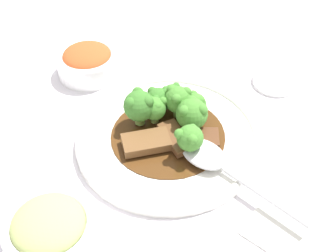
% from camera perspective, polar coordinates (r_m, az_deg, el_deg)
% --- Properties ---
extents(ground_plane, '(4.00, 4.00, 0.00)m').
position_cam_1_polar(ground_plane, '(0.69, -0.00, -2.04)').
color(ground_plane, silver).
extents(main_plate, '(0.27, 0.27, 0.02)m').
position_cam_1_polar(main_plate, '(0.68, -0.00, -1.45)').
color(main_plate, white).
rests_on(main_plate, ground_plane).
extents(beef_strip_0, '(0.06, 0.06, 0.01)m').
position_cam_1_polar(beef_strip_0, '(0.66, 3.93, -1.46)').
color(beef_strip_0, '#56331E').
rests_on(beef_strip_0, main_plate).
extents(beef_strip_1, '(0.08, 0.06, 0.01)m').
position_cam_1_polar(beef_strip_1, '(0.65, -2.52, -2.13)').
color(beef_strip_1, brown).
rests_on(beef_strip_1, main_plate).
extents(beef_strip_2, '(0.04, 0.07, 0.01)m').
position_cam_1_polar(beef_strip_2, '(0.66, 0.88, -1.47)').
color(beef_strip_2, brown).
rests_on(beef_strip_2, main_plate).
extents(broccoli_floret_0, '(0.04, 0.04, 0.04)m').
position_cam_1_polar(broccoli_floret_0, '(0.69, 3.25, 2.66)').
color(broccoli_floret_0, '#7FA84C').
rests_on(broccoli_floret_0, main_plate).
extents(broccoli_floret_1, '(0.04, 0.04, 0.04)m').
position_cam_1_polar(broccoli_floret_1, '(0.69, -1.22, 3.24)').
color(broccoli_floret_1, '#7FA84C').
rests_on(broccoli_floret_1, main_plate).
extents(broccoli_floret_2, '(0.04, 0.04, 0.05)m').
position_cam_1_polar(broccoli_floret_2, '(0.62, 2.41, -1.61)').
color(broccoli_floret_2, '#7FA84C').
rests_on(broccoli_floret_2, main_plate).
extents(broccoli_floret_3, '(0.05, 0.05, 0.05)m').
position_cam_1_polar(broccoli_floret_3, '(0.67, 2.92, 1.57)').
color(broccoli_floret_3, '#8EB756').
rests_on(broccoli_floret_3, main_plate).
extents(broccoli_floret_4, '(0.03, 0.03, 0.04)m').
position_cam_1_polar(broccoli_floret_4, '(0.68, -1.44, 2.29)').
color(broccoli_floret_4, '#8EB756').
rests_on(broccoli_floret_4, main_plate).
extents(broccoli_floret_5, '(0.03, 0.03, 0.04)m').
position_cam_1_polar(broccoli_floret_5, '(0.70, 0.56, 3.87)').
color(broccoli_floret_5, '#8EB756').
rests_on(broccoli_floret_5, main_plate).
extents(broccoli_floret_6, '(0.05, 0.05, 0.06)m').
position_cam_1_polar(broccoli_floret_6, '(0.67, -3.55, 2.52)').
color(broccoli_floret_6, '#7FA84C').
rests_on(broccoli_floret_6, main_plate).
extents(broccoli_floret_7, '(0.04, 0.04, 0.05)m').
position_cam_1_polar(broccoli_floret_7, '(0.68, 1.24, 3.28)').
color(broccoli_floret_7, '#7FA84C').
rests_on(broccoli_floret_7, main_plate).
extents(serving_spoon, '(0.06, 0.20, 0.01)m').
position_cam_1_polar(serving_spoon, '(0.63, 5.18, -3.98)').
color(serving_spoon, silver).
rests_on(serving_spoon, main_plate).
extents(side_bowl_kimchi, '(0.10, 0.10, 0.05)m').
position_cam_1_polar(side_bowl_kimchi, '(0.81, -9.78, 7.77)').
color(side_bowl_kimchi, white).
rests_on(side_bowl_kimchi, ground_plane).
extents(side_bowl_appetizer, '(0.11, 0.11, 0.06)m').
position_cam_1_polar(side_bowl_appetizer, '(0.57, -14.12, -12.43)').
color(side_bowl_appetizer, white).
rests_on(side_bowl_appetizer, ground_plane).
extents(sauce_dish, '(0.08, 0.08, 0.01)m').
position_cam_1_polar(sauce_dish, '(0.80, 13.19, 5.34)').
color(sauce_dish, white).
rests_on(sauce_dish, ground_plane).
extents(paper_napkin, '(0.15, 0.13, 0.01)m').
position_cam_1_polar(paper_napkin, '(0.62, 15.68, -11.03)').
color(paper_napkin, silver).
rests_on(paper_napkin, ground_plane).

